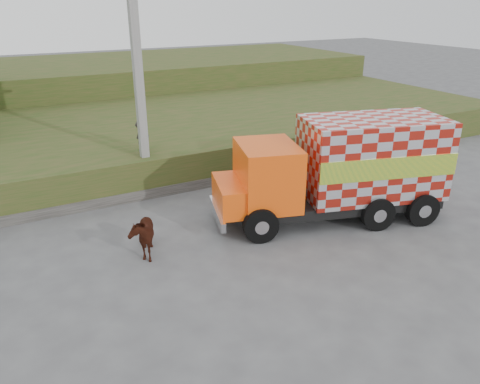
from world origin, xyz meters
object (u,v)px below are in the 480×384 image
utility_pole (139,88)px  cargo_truck (342,169)px  pedestrian (142,130)px  cow (142,234)px

utility_pole → cargo_truck: 7.72m
cargo_truck → pedestrian: 7.85m
cargo_truck → cow: (-6.80, 0.71, -1.10)m
cow → cargo_truck: bearing=10.2°
cow → pedestrian: (1.79, 5.32, 1.63)m
utility_pole → cow: bearing=-109.4°
cow → utility_pole: bearing=86.7°
utility_pole → pedestrian: utility_pole is taller
utility_pole → pedestrian: bearing=75.9°
pedestrian → utility_pole: bearing=61.2°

